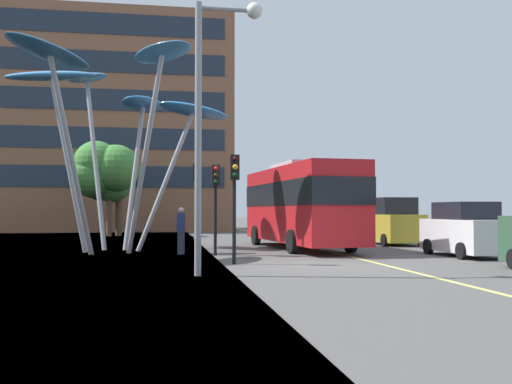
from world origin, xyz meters
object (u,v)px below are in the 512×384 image
object	(u,v)px
leaf_sculpture	(115,97)
car_parked_mid	(465,231)
red_bus	(300,202)
traffic_light_kerb_near	(235,185)
pedestrian	(181,231)
street_lamp	(214,98)
car_parked_far	(393,223)
traffic_light_kerb_far	(216,190)
traffic_light_island_mid	(196,187)

from	to	relation	value
leaf_sculpture	car_parked_mid	xyz separation A→B (m)	(13.19, -4.61, -5.53)
red_bus	car_parked_mid	distance (m)	7.41
traffic_light_kerb_near	car_parked_mid	bearing A→B (deg)	11.63
traffic_light_kerb_near	car_parked_mid	size ratio (longest dim) A/B	0.83
leaf_sculpture	pedestrian	xyz separation A→B (m)	(2.71, -1.95, -5.57)
street_lamp	pedestrian	distance (m)	8.50
red_bus	leaf_sculpture	xyz separation A→B (m)	(-8.09, -0.64, 4.39)
traffic_light_kerb_near	car_parked_far	distance (m)	13.06
traffic_light_kerb_far	street_lamp	distance (m)	7.07
leaf_sculpture	traffic_light_kerb_far	xyz separation A→B (m)	(3.98, -2.85, -3.99)
leaf_sculpture	street_lamp	xyz separation A→B (m)	(3.34, -9.54, -1.77)
traffic_light_kerb_near	pedestrian	distance (m)	5.02
car_parked_far	traffic_light_kerb_near	bearing A→B (deg)	-134.69
pedestrian	red_bus	bearing A→B (deg)	25.74
traffic_light_kerb_far	car_parked_mid	bearing A→B (deg)	-10.81
car_parked_far	street_lamp	size ratio (longest dim) A/B	0.53
traffic_light_island_mid	car_parked_far	world-z (taller)	traffic_light_island_mid
red_bus	traffic_light_kerb_far	size ratio (longest dim) A/B	3.05
traffic_light_kerb_near	traffic_light_island_mid	world-z (taller)	traffic_light_island_mid
traffic_light_island_mid	car_parked_mid	size ratio (longest dim) A/B	0.94
traffic_light_island_mid	car_parked_far	xyz separation A→B (m)	(9.83, -0.27, -1.76)
traffic_light_kerb_far	car_parked_far	bearing A→B (deg)	30.88
traffic_light_island_mid	car_parked_far	bearing A→B (deg)	-1.57
leaf_sculpture	traffic_light_kerb_far	size ratio (longest dim) A/B	3.04
street_lamp	traffic_light_kerb_far	bearing A→B (deg)	84.55
car_parked_mid	car_parked_far	size ratio (longest dim) A/B	1.08
traffic_light_kerb_far	car_parked_mid	size ratio (longest dim) A/B	0.82
leaf_sculpture	car_parked_far	xyz separation A→B (m)	(13.40, 2.78, -5.40)
car_parked_mid	street_lamp	xyz separation A→B (m)	(-9.85, -4.93, 3.76)
traffic_light_island_mid	car_parked_mid	distance (m)	12.45
traffic_light_kerb_near	traffic_light_kerb_far	world-z (taller)	traffic_light_kerb_near
car_parked_far	pedestrian	size ratio (longest dim) A/B	2.11
leaf_sculpture	car_parked_mid	distance (m)	15.03
traffic_light_island_mid	street_lamp	world-z (taller)	street_lamp
red_bus	car_parked_far	distance (m)	5.81
red_bus	street_lamp	distance (m)	11.53
leaf_sculpture	pedestrian	distance (m)	6.49
traffic_light_kerb_far	traffic_light_island_mid	distance (m)	5.93
red_bus	car_parked_far	size ratio (longest dim) A/B	2.71
traffic_light_kerb_near	car_parked_mid	distance (m)	9.24
traffic_light_kerb_near	street_lamp	size ratio (longest dim) A/B	0.48
traffic_light_kerb_far	street_lamp	bearing A→B (deg)	-95.45
traffic_light_kerb_near	pedestrian	size ratio (longest dim) A/B	1.90
traffic_light_island_mid	car_parked_far	size ratio (longest dim) A/B	1.02
red_bus	car_parked_far	bearing A→B (deg)	21.95
leaf_sculpture	car_parked_far	bearing A→B (deg)	11.72
traffic_light_kerb_near	traffic_light_island_mid	xyz separation A→B (m)	(-0.71, 9.49, 0.31)
car_parked_mid	pedestrian	size ratio (longest dim) A/B	2.28
traffic_light_island_mid	traffic_light_kerb_near	bearing A→B (deg)	-85.75
traffic_light_island_mid	street_lamp	bearing A→B (deg)	-91.00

